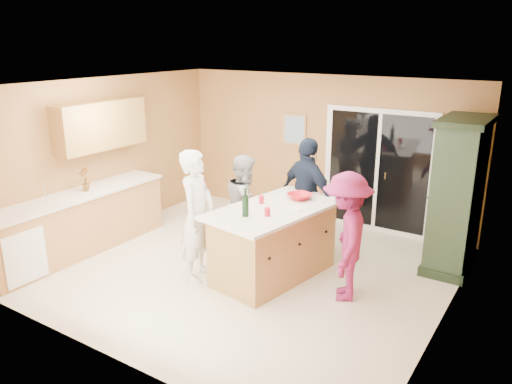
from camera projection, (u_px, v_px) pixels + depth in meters
The scene contains 22 objects.
floor at pixel (244, 268), 7.23m from camera, with size 5.50×5.50×0.00m, color #EEE8CE.
ceiling at pixel (242, 85), 6.46m from camera, with size 5.50×5.00×0.10m, color white.
wall_back at pixel (322, 149), 8.86m from camera, with size 5.50×0.10×2.60m, color tan.
wall_front at pixel (98, 241), 4.84m from camera, with size 5.50×0.10×2.60m, color tan.
wall_left at pixel (106, 157), 8.27m from camera, with size 0.10×5.00×2.60m, color tan.
wall_right at pixel (452, 219), 5.42m from camera, with size 0.10×5.00×2.60m, color tan.
left_cabinet_run at pixel (70, 227), 7.52m from camera, with size 0.65×3.05×1.24m.
upper_cabinets at pixel (100, 125), 7.85m from camera, with size 0.35×1.60×0.75m, color #B47B46.
sliding_door at pixel (377, 171), 8.36m from camera, with size 1.90×0.07×2.10m.
framed_picture at pixel (295, 130), 9.03m from camera, with size 0.46×0.04×0.56m.
kitchen_island at pixel (274, 244), 6.86m from camera, with size 1.35×2.07×1.01m.
green_hutch at pixel (457, 197), 6.98m from camera, with size 0.62×1.18×2.18m.
woman_white at pixel (197, 216), 6.70m from camera, with size 0.66×0.43×1.81m, color white.
woman_grey at pixel (245, 205), 7.51m from camera, with size 0.76×0.59×1.55m, color #A3A2A5.
woman_navy at pixel (307, 196), 7.55m from camera, with size 1.05×0.44×1.79m, color #1B243B.
woman_magenta at pixel (346, 237), 6.19m from camera, with size 1.07×0.61×1.65m, color #8B1E53.
serving_bowl at pixel (300, 196), 7.04m from camera, with size 0.33×0.33×0.08m, color red.
tulip_vase at pixel (85, 178), 7.61m from camera, with size 0.21×0.14×0.39m, color #B22411.
tumbler_near at pixel (261, 200), 6.86m from camera, with size 0.07×0.07×0.10m, color red.
tumbler_far at pixel (267, 212), 6.37m from camera, with size 0.08×0.08×0.11m, color red.
wine_bottle at pixel (245, 205), 6.34m from camera, with size 0.09×0.09×0.37m.
white_plate at pixel (295, 209), 6.61m from camera, with size 0.20×0.20×0.01m, color white.
Camera 1 is at (3.72, -5.44, 3.19)m, focal length 35.00 mm.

